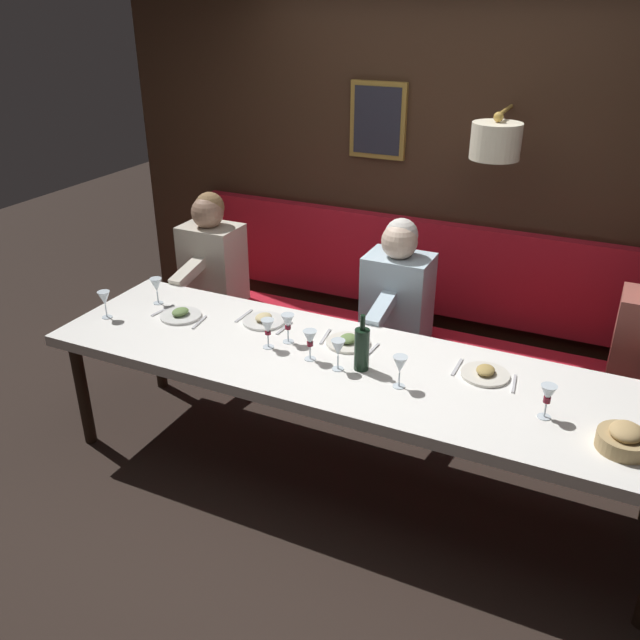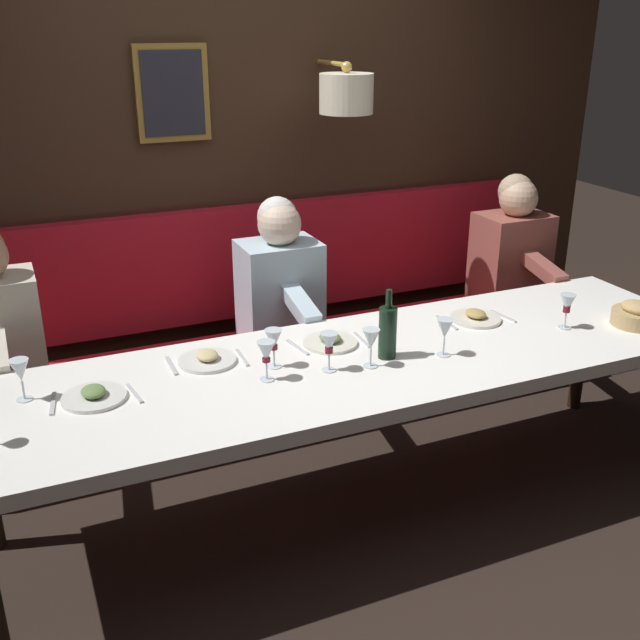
{
  "view_description": "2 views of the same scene",
  "coord_description": "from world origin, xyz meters",
  "px_view_note": "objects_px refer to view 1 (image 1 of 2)",
  "views": [
    {
      "loc": [
        -2.74,
        -1.14,
        2.43
      ],
      "look_at": [
        0.05,
        0.18,
        0.92
      ],
      "focal_mm": 37.32,
      "sensor_mm": 36.0,
      "label": 1
    },
    {
      "loc": [
        -2.53,
        1.31,
        2.06
      ],
      "look_at": [
        0.05,
        0.18,
        0.92
      ],
      "focal_mm": 41.98,
      "sensor_mm": 36.0,
      "label": 2
    }
  ],
  "objects_px": {
    "wine_glass_6": "(400,365)",
    "bread_bowl": "(624,439)",
    "dining_table": "(348,372)",
    "wine_glass_5": "(288,323)",
    "wine_glass_0": "(156,286)",
    "wine_bottle": "(362,349)",
    "wine_glass_2": "(268,328)",
    "wine_glass_3": "(338,349)",
    "wine_glass_1": "(104,299)",
    "wine_glass_7": "(310,339)",
    "diner_near": "(398,286)",
    "diner_middle": "(211,253)",
    "wine_glass_4": "(548,395)"
  },
  "relations": [
    {
      "from": "wine_glass_6",
      "to": "bread_bowl",
      "type": "relative_size",
      "value": 0.75
    },
    {
      "from": "dining_table",
      "to": "wine_glass_5",
      "type": "relative_size",
      "value": 19.88
    },
    {
      "from": "wine_glass_0",
      "to": "wine_bottle",
      "type": "height_order",
      "value": "wine_bottle"
    },
    {
      "from": "wine_glass_2",
      "to": "wine_glass_3",
      "type": "height_order",
      "value": "same"
    },
    {
      "from": "wine_glass_1",
      "to": "wine_glass_5",
      "type": "distance_m",
      "value": 1.11
    },
    {
      "from": "wine_bottle",
      "to": "bread_bowl",
      "type": "relative_size",
      "value": 1.36
    },
    {
      "from": "wine_glass_3",
      "to": "wine_glass_7",
      "type": "height_order",
      "value": "same"
    },
    {
      "from": "diner_near",
      "to": "diner_middle",
      "type": "relative_size",
      "value": 1.0
    },
    {
      "from": "wine_glass_3",
      "to": "wine_glass_7",
      "type": "bearing_deg",
      "value": 79.22
    },
    {
      "from": "wine_glass_4",
      "to": "diner_middle",
      "type": "bearing_deg",
      "value": 68.13
    },
    {
      "from": "wine_glass_0",
      "to": "wine_glass_4",
      "type": "bearing_deg",
      "value": -96.19
    },
    {
      "from": "wine_glass_6",
      "to": "wine_bottle",
      "type": "distance_m",
      "value": 0.24
    },
    {
      "from": "diner_near",
      "to": "wine_glass_7",
      "type": "bearing_deg",
      "value": 171.28
    },
    {
      "from": "diner_middle",
      "to": "wine_glass_3",
      "type": "xyz_separation_m",
      "value": [
        -0.97,
        -1.4,
        0.04
      ]
    },
    {
      "from": "wine_glass_2",
      "to": "wine_glass_5",
      "type": "relative_size",
      "value": 1.0
    },
    {
      "from": "bread_bowl",
      "to": "dining_table",
      "type": "bearing_deg",
      "value": 82.24
    },
    {
      "from": "wine_glass_5",
      "to": "wine_glass_7",
      "type": "bearing_deg",
      "value": -122.19
    },
    {
      "from": "wine_glass_5",
      "to": "wine_bottle",
      "type": "height_order",
      "value": "wine_bottle"
    },
    {
      "from": "diner_near",
      "to": "bread_bowl",
      "type": "bearing_deg",
      "value": -128.0
    },
    {
      "from": "wine_glass_2",
      "to": "bread_bowl",
      "type": "distance_m",
      "value": 1.77
    },
    {
      "from": "wine_glass_3",
      "to": "wine_bottle",
      "type": "relative_size",
      "value": 0.55
    },
    {
      "from": "wine_bottle",
      "to": "wine_glass_7",
      "type": "bearing_deg",
      "value": 94.41
    },
    {
      "from": "wine_bottle",
      "to": "bread_bowl",
      "type": "distance_m",
      "value": 1.24
    },
    {
      "from": "diner_near",
      "to": "wine_glass_4",
      "type": "xyz_separation_m",
      "value": [
        -0.96,
        -1.03,
        0.04
      ]
    },
    {
      "from": "wine_glass_1",
      "to": "wine_glass_7",
      "type": "height_order",
      "value": "same"
    },
    {
      "from": "diner_middle",
      "to": "wine_glass_2",
      "type": "distance_m",
      "value": 1.33
    },
    {
      "from": "dining_table",
      "to": "wine_glass_3",
      "type": "distance_m",
      "value": 0.19
    },
    {
      "from": "diner_near",
      "to": "wine_glass_4",
      "type": "height_order",
      "value": "diner_near"
    },
    {
      "from": "wine_glass_5",
      "to": "bread_bowl",
      "type": "xyz_separation_m",
      "value": [
        -0.24,
        -1.69,
        -0.07
      ]
    },
    {
      "from": "diner_near",
      "to": "wine_glass_3",
      "type": "relative_size",
      "value": 4.82
    },
    {
      "from": "diner_near",
      "to": "wine_glass_1",
      "type": "xyz_separation_m",
      "value": [
        -1.0,
        1.43,
        0.04
      ]
    },
    {
      "from": "wine_glass_2",
      "to": "wine_glass_4",
      "type": "distance_m",
      "value": 1.43
    },
    {
      "from": "diner_near",
      "to": "wine_bottle",
      "type": "height_order",
      "value": "diner_near"
    },
    {
      "from": "wine_glass_1",
      "to": "wine_glass_6",
      "type": "distance_m",
      "value": 1.79
    },
    {
      "from": "dining_table",
      "to": "wine_glass_6",
      "type": "distance_m",
      "value": 0.38
    },
    {
      "from": "wine_glass_3",
      "to": "wine_glass_7",
      "type": "relative_size",
      "value": 1.0
    },
    {
      "from": "bread_bowl",
      "to": "wine_glass_1",
      "type": "bearing_deg",
      "value": 88.75
    },
    {
      "from": "wine_glass_1",
      "to": "bread_bowl",
      "type": "relative_size",
      "value": 0.75
    },
    {
      "from": "diner_middle",
      "to": "wine_glass_2",
      "type": "xyz_separation_m",
      "value": [
        -0.92,
        -0.97,
        0.04
      ]
    },
    {
      "from": "wine_glass_1",
      "to": "wine_glass_5",
      "type": "xyz_separation_m",
      "value": [
        0.18,
        -1.1,
        -0.0
      ]
    },
    {
      "from": "diner_middle",
      "to": "wine_glass_0",
      "type": "relative_size",
      "value": 4.82
    },
    {
      "from": "wine_glass_2",
      "to": "bread_bowl",
      "type": "xyz_separation_m",
      "value": [
        -0.14,
        -1.76,
        -0.07
      ]
    },
    {
      "from": "diner_near",
      "to": "wine_glass_5",
      "type": "bearing_deg",
      "value": 157.74
    },
    {
      "from": "wine_glass_4",
      "to": "bread_bowl",
      "type": "bearing_deg",
      "value": -106.63
    },
    {
      "from": "diner_middle",
      "to": "wine_glass_4",
      "type": "height_order",
      "value": "diner_middle"
    },
    {
      "from": "wine_glass_3",
      "to": "wine_glass_7",
      "type": "distance_m",
      "value": 0.17
    },
    {
      "from": "wine_glass_2",
      "to": "wine_glass_5",
      "type": "xyz_separation_m",
      "value": [
        0.1,
        -0.07,
        -0.0
      ]
    },
    {
      "from": "bread_bowl",
      "to": "wine_glass_6",
      "type": "bearing_deg",
      "value": 86.24
    },
    {
      "from": "wine_glass_1",
      "to": "wine_glass_4",
      "type": "distance_m",
      "value": 2.46
    },
    {
      "from": "wine_glass_4",
      "to": "wine_glass_5",
      "type": "distance_m",
      "value": 1.37
    }
  ]
}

